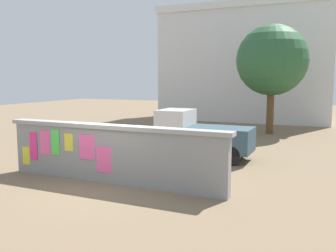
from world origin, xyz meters
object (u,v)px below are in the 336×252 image
auto_rickshaw_truck (199,135)px  tree_roadside (272,60)px  motorcycle (108,142)px  bicycle_near (114,155)px  person_walking (128,144)px  person_bystander (163,147)px  bicycle_far (149,139)px

auto_rickshaw_truck → tree_roadside: tree_roadside is taller
motorcycle → tree_roadside: size_ratio=0.31×
motorcycle → bicycle_near: bearing=-50.4°
person_walking → tree_roadside: (2.66, 10.98, 3.06)m
auto_rickshaw_truck → person_bystander: 3.19m
tree_roadside → person_walking: bearing=-103.6°
auto_rickshaw_truck → bicycle_near: 3.36m
person_bystander → bicycle_far: bearing=122.4°
motorcycle → person_bystander: bearing=-34.9°
bicycle_near → bicycle_far: bearing=97.0°
bicycle_far → person_bystander: (2.75, -4.33, 0.62)m
person_walking → person_bystander: same height
person_walking → tree_roadside: tree_roadside is taller
motorcycle → bicycle_near: size_ratio=1.13×
auto_rickshaw_truck → motorcycle: (-3.84, -0.54, -0.44)m
motorcycle → bicycle_far: bicycle_far is taller
bicycle_far → tree_roadside: tree_roadside is taller
auto_rickshaw_truck → person_walking: size_ratio=2.22×
person_bystander → tree_roadside: bearing=82.2°
tree_roadside → motorcycle: bearing=-122.7°
auto_rickshaw_truck → person_bystander: size_ratio=2.22×
bicycle_far → motorcycle: bearing=-121.8°
auto_rickshaw_truck → tree_roadside: bearing=79.3°
bicycle_near → tree_roadside: (3.81, 10.01, 3.69)m
bicycle_near → person_bystander: bearing=-20.4°
bicycle_near → person_walking: size_ratio=1.03×
motorcycle → tree_roadside: bearing=57.3°
person_walking → bicycle_far: bearing=109.6°
auto_rickshaw_truck → person_bystander: auto_rickshaw_truck is taller
person_walking → person_bystander: (1.17, 0.11, 0.00)m
bicycle_near → person_walking: (1.15, -0.97, 0.62)m
auto_rickshaw_truck → tree_roadside: size_ratio=0.60×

